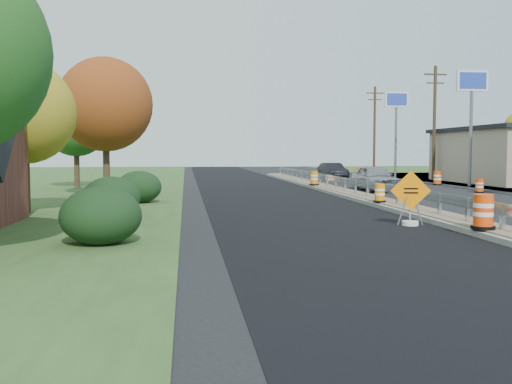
{
  "coord_description": "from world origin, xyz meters",
  "views": [
    {
      "loc": [
        -8.82,
        -20.94,
        2.4
      ],
      "look_at": [
        -6.58,
        -2.77,
        1.1
      ],
      "focal_mm": 40.0,
      "sensor_mm": 36.0,
      "label": 1
    }
  ],
  "objects": [
    {
      "name": "hedge_south",
      "position": [
        -11.0,
        -6.0,
        0.76
      ],
      "size": [
        2.09,
        2.09,
        1.52
      ],
      "primitive_type": "ellipsoid",
      "color": "black",
      "rests_on": "ground"
    },
    {
      "name": "barrel_median_near",
      "position": [
        -0.55,
        -5.95,
        0.7
      ],
      "size": [
        0.67,
        0.67,
        0.98
      ],
      "color": "black",
      "rests_on": "median"
    },
    {
      "name": "pylon_sign_north",
      "position": [
        10.5,
        30.0,
        6.48
      ],
      "size": [
        2.2,
        0.3,
        7.9
      ],
      "color": "slate",
      "rests_on": "ground"
    },
    {
      "name": "ground",
      "position": [
        0.0,
        0.0,
        0.0
      ],
      "size": [
        140.0,
        140.0,
        0.0
      ],
      "primitive_type": "plane",
      "color": "black",
      "rests_on": "ground"
    },
    {
      "name": "guardrail",
      "position": [
        0.0,
        9.0,
        0.73
      ],
      "size": [
        0.1,
        46.15,
        0.72
      ],
      "color": "silver",
      "rests_on": "median"
    },
    {
      "name": "caution_sign",
      "position": [
        -1.62,
        -3.35,
        0.46
      ],
      "size": [
        1.29,
        0.54,
        1.79
      ],
      "rotation": [
        0.0,
        0.0,
        -0.16
      ],
      "color": "white",
      "rests_on": "ground"
    },
    {
      "name": "utility_pole_north",
      "position": [
        11.5,
        39.0,
        4.93
      ],
      "size": [
        1.9,
        0.26,
        9.4
      ],
      "color": "#473523",
      "rests_on": "ground"
    },
    {
      "name": "hedge_mid",
      "position": [
        -11.5,
        0.0,
        0.76
      ],
      "size": [
        2.09,
        2.09,
        1.52
      ],
      "primitive_type": "ellipsoid",
      "color": "black",
      "rests_on": "ground"
    },
    {
      "name": "utility_pole_nmid",
      "position": [
        11.5,
        24.0,
        4.93
      ],
      "size": [
        1.9,
        0.26,
        9.4
      ],
      "color": "#473523",
      "rests_on": "ground"
    },
    {
      "name": "barrel_median_far",
      "position": [
        -0.55,
        15.25,
        0.66
      ],
      "size": [
        0.62,
        0.62,
        0.91
      ],
      "color": "black",
      "rests_on": "median"
    },
    {
      "name": "car_silver",
      "position": [
        2.7,
        12.85,
        0.79
      ],
      "size": [
        1.93,
        4.67,
        1.58
      ],
      "primitive_type": "imported",
      "rotation": [
        0.0,
        0.0,
        0.01
      ],
      "color": "#A2A2A6",
      "rests_on": "ground"
    },
    {
      "name": "barrel_shoulder_near",
      "position": [
        8.23,
        10.45,
        0.39
      ],
      "size": [
        0.55,
        0.55,
        0.81
      ],
      "color": "black",
      "rests_on": "ground"
    },
    {
      "name": "pylon_sign_mid",
      "position": [
        10.5,
        16.0,
        6.48
      ],
      "size": [
        2.2,
        0.3,
        7.9
      ],
      "color": "slate",
      "rests_on": "ground"
    },
    {
      "name": "barrel_median_mid",
      "position": [
        -0.55,
        2.65,
        0.61
      ],
      "size": [
        0.54,
        0.54,
        0.79
      ],
      "color": "black",
      "rests_on": "median"
    },
    {
      "name": "tree_near_yellow",
      "position": [
        -15.0,
        2.0,
        3.89
      ],
      "size": [
        3.96,
        3.96,
        5.88
      ],
      "color": "#473523",
      "rests_on": "ground"
    },
    {
      "name": "milled_overlay",
      "position": [
        -4.4,
        10.0,
        0.01
      ],
      "size": [
        7.2,
        120.0,
        0.01
      ],
      "primitive_type": "cube",
      "color": "black",
      "rests_on": "ground"
    },
    {
      "name": "barrel_shoulder_far",
      "position": [
        7.0,
        29.8,
        0.45
      ],
      "size": [
        0.63,
        0.63,
        0.93
      ],
      "color": "black",
      "rests_on": "ground"
    },
    {
      "name": "tree_near_back",
      "position": [
        -16.0,
        18.0,
        4.21
      ],
      "size": [
        4.29,
        4.29,
        6.37
      ],
      "color": "#473523",
      "rests_on": "ground"
    },
    {
      "name": "car_dark_mid",
      "position": [
        3.79,
        27.15,
        0.72
      ],
      "size": [
        1.84,
        4.44,
        1.43
      ],
      "primitive_type": "imported",
      "rotation": [
        0.0,
        0.0,
        0.08
      ],
      "color": "black",
      "rests_on": "ground"
    },
    {
      "name": "tree_near_red",
      "position": [
        -13.0,
        10.0,
        4.86
      ],
      "size": [
        4.95,
        4.95,
        7.35
      ],
      "color": "#473523",
      "rests_on": "ground"
    },
    {
      "name": "median",
      "position": [
        0.0,
        8.0,
        0.11
      ],
      "size": [
        1.6,
        55.0,
        0.23
      ],
      "color": "gray",
      "rests_on": "ground"
    },
    {
      "name": "barrel_shoulder_mid",
      "position": [
        9.2,
        18.18,
        0.48
      ],
      "size": [
        0.68,
        0.68,
        0.99
      ],
      "color": "black",
      "rests_on": "ground"
    },
    {
      "name": "hedge_north",
      "position": [
        -11.0,
        6.0,
        0.76
      ],
      "size": [
        2.09,
        2.09,
        1.52
      ],
      "primitive_type": "ellipsoid",
      "color": "black",
      "rests_on": "ground"
    }
  ]
}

